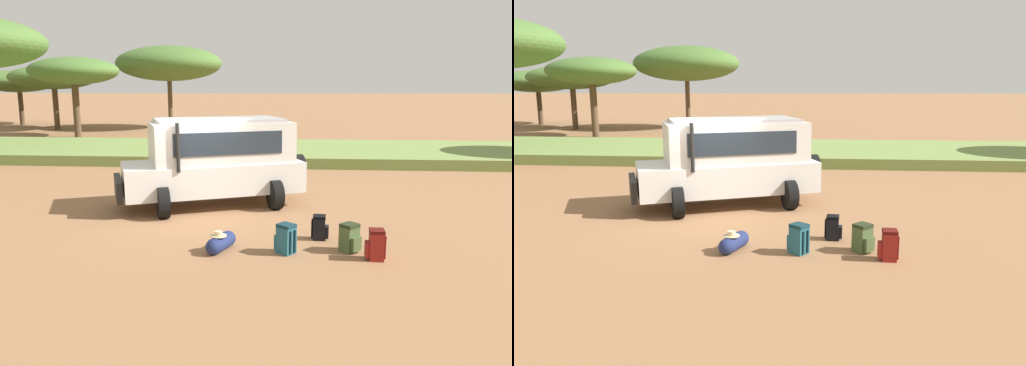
% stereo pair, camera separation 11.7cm
% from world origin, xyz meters
% --- Properties ---
extents(ground_plane, '(320.00, 320.00, 0.00)m').
position_xyz_m(ground_plane, '(0.00, 0.00, 0.00)').
color(ground_plane, '#936642').
extents(grass_bank, '(120.00, 7.00, 0.44)m').
position_xyz_m(grass_bank, '(0.00, 10.65, 0.22)').
color(grass_bank, olive).
rests_on(grass_bank, ground_plane).
extents(safari_vehicle, '(5.40, 3.79, 2.44)m').
position_xyz_m(safari_vehicle, '(0.33, 1.03, 1.29)').
color(safari_vehicle, silver).
rests_on(safari_vehicle, ground_plane).
extents(backpack_beside_front_wheel, '(0.47, 0.45, 0.62)m').
position_xyz_m(backpack_beside_front_wheel, '(2.35, -2.94, 0.30)').
color(backpack_beside_front_wheel, '#235B6B').
rests_on(backpack_beside_front_wheel, ground_plane).
extents(backpack_cluster_center, '(0.40, 0.32, 0.54)m').
position_xyz_m(backpack_cluster_center, '(3.08, -1.95, 0.26)').
color(backpack_cluster_center, black).
rests_on(backpack_cluster_center, ground_plane).
extents(backpack_near_rear_wheel, '(0.47, 0.47, 0.59)m').
position_xyz_m(backpack_near_rear_wheel, '(3.65, -2.74, 0.29)').
color(backpack_near_rear_wheel, '#42562D').
rests_on(backpack_near_rear_wheel, ground_plane).
extents(backpack_outermost, '(0.40, 0.33, 0.61)m').
position_xyz_m(backpack_outermost, '(4.11, -3.18, 0.30)').
color(backpack_outermost, maroon).
rests_on(backpack_outermost, ground_plane).
extents(duffel_bag_low_black_case, '(0.55, 0.91, 0.43)m').
position_xyz_m(duffel_bag_low_black_case, '(1.02, -2.87, 0.17)').
color(duffel_bag_low_black_case, navy).
rests_on(duffel_bag_low_black_case, ground_plane).
extents(acacia_tree_far_left, '(5.98, 6.56, 4.41)m').
position_xyz_m(acacia_tree_far_left, '(-19.89, 27.06, 3.52)').
color(acacia_tree_far_left, brown).
rests_on(acacia_tree_far_left, ground_plane).
extents(acacia_tree_left_mid, '(6.13, 6.47, 4.67)m').
position_xyz_m(acacia_tree_left_mid, '(-15.06, 23.22, 3.79)').
color(acacia_tree_left_mid, brown).
rests_on(acacia_tree_left_mid, ground_plane).
extents(acacia_tree_right_mid, '(5.53, 5.24, 4.99)m').
position_xyz_m(acacia_tree_right_mid, '(-11.22, 18.09, 4.12)').
color(acacia_tree_right_mid, brown).
rests_on(acacia_tree_right_mid, ground_plane).
extents(acacia_tree_far_right, '(7.91, 7.05, 6.12)m').
position_xyz_m(acacia_tree_far_right, '(-6.92, 24.97, 4.82)').
color(acacia_tree_far_right, brown).
rests_on(acacia_tree_far_right, ground_plane).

